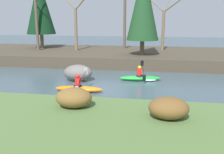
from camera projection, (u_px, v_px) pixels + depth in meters
name	position (u px, v px, depth m)	size (l,w,h in m)	color
ground_plane	(95.00, 89.00, 15.21)	(90.00, 90.00, 0.00)	#425660
riverbank_near	(53.00, 128.00, 9.08)	(44.00, 5.93, 0.57)	#56753D
riverbank_far	(120.00, 56.00, 25.31)	(44.00, 9.94, 0.93)	#4C4233
conifer_tree_far_left	(40.00, 6.00, 26.76)	(2.97, 2.97, 7.20)	#7A664C
conifer_tree_left	(143.00, 4.00, 21.48)	(2.68, 2.68, 7.28)	brown
bare_tree_upstream	(37.00, 19.00, 25.47)	(3.49, 3.45, 6.33)	brown
bare_tree_mid_upstream	(76.00, 24.00, 25.29)	(2.98, 2.94, 5.34)	#7A664C
bare_tree_mid_downstream	(125.00, 13.00, 26.87)	(4.14, 4.10, 7.57)	brown
bare_tree_downstream	(164.00, 26.00, 25.25)	(2.82, 2.79, 5.06)	#7A664C
shrub_clump_second	(74.00, 97.00, 10.34)	(1.45, 1.20, 0.78)	brown
shrub_clump_third	(169.00, 108.00, 9.16)	(1.42, 1.18, 0.77)	brown
kayaker_lead	(142.00, 78.00, 17.19)	(2.80, 2.07, 1.20)	green
kayaker_middle	(79.00, 88.00, 14.55)	(2.77, 2.06, 1.20)	orange
boulder_midstream	(78.00, 73.00, 17.14)	(1.88, 1.47, 1.06)	slate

